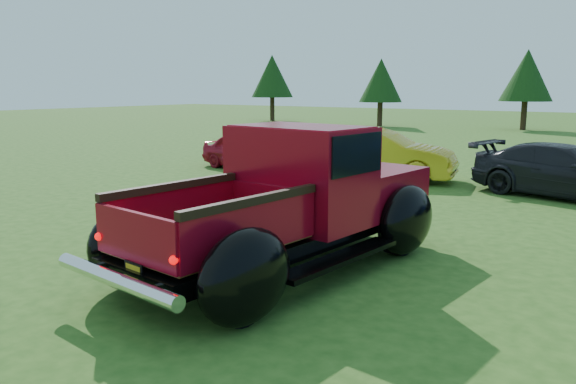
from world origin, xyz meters
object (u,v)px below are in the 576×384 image
Objects in this scene: tree_mid_left at (527,75)px; pickup_truck at (301,198)px; show_car_grey at (566,171)px; tree_far_west at (272,76)px; show_car_yellow at (378,154)px; tree_west at (381,81)px; show_car_red at (247,151)px.

pickup_truck is (3.51, -30.82, -2.38)m from tree_mid_left.
tree_mid_left is 1.12× the size of show_car_grey.
tree_far_west is at bearing 132.93° from pickup_truck.
show_car_yellow is (19.96, -21.89, -2.78)m from tree_far_west.
pickup_truck is 8.34m from show_car_yellow.
tree_west reaches higher than show_car_red.
show_car_red is (-3.50, -23.46, -2.80)m from tree_mid_left.
show_car_red is at bearing 105.48° from show_car_grey.
pickup_truck is 1.71× the size of show_car_red.
show_car_red is at bearing 85.45° from show_car_yellow.
show_car_grey is at bearing 78.71° from pickup_truck.
tree_mid_left is 1.12× the size of show_car_yellow.
tree_west is 9.22m from tree_mid_left.
tree_mid_left is 1.46× the size of show_car_red.
tree_mid_left reaches higher than show_car_yellow.
show_car_yellow is (9.96, -20.89, -2.37)m from tree_west.
tree_far_west is at bearing 44.08° from show_car_red.
tree_far_west is 37.45m from pickup_truck.
tree_mid_left is (9.00, 2.00, 0.27)m from tree_west.
tree_far_west is 1.13× the size of tree_west.
tree_west is at bearing -5.71° from tree_far_west.
tree_west is 0.92× the size of tree_mid_left.
pickup_truck reaches higher than show_car_red.
pickup_truck is at bearing 174.36° from show_car_grey.
tree_mid_left is 23.74m from show_car_grey.
show_car_yellow reaches higher than show_car_grey.
tree_far_west is 10.06m from tree_west.
show_car_yellow is 1.00× the size of show_car_grey.
tree_mid_left reaches higher than show_car_grey.
tree_west is 22.30m from show_car_red.
show_car_grey is (9.49, 0.66, 0.07)m from show_car_red.
tree_far_west reaches higher than show_car_yellow.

